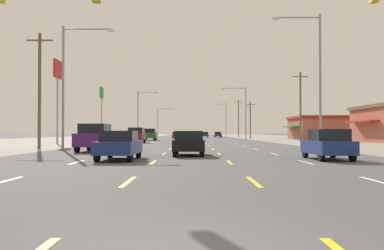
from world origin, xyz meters
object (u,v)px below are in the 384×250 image
(sedan_inner_left_farthest, at_px, (176,135))
(streetlight_left_row_1, at_px, (139,111))
(streetlight_right_row_0, at_px, (315,72))
(streetlight_left_row_0, at_px, (68,78))
(streetlight_left_row_2, at_px, (159,120))
(sedan_far_right_distant_a, at_px, (217,135))
(hatchback_far_right_near, at_px, (327,144))
(pole_sign_left_row_2, at_px, (101,99))
(sedan_inner_left_nearest, at_px, (119,145))
(suv_far_left_midfar, at_px, (95,137))
(suv_far_left_far, at_px, (136,135))
(sedan_inner_right_distant_b, at_px, (204,134))
(suv_far_left_farther, at_px, (150,134))
(pole_sign_left_row_1, at_px, (57,79))
(sedan_center_turn_mid, at_px, (188,143))
(streetlight_right_row_2, at_px, (224,118))
(streetlight_right_row_1, at_px, (243,109))

(sedan_inner_left_farthest, height_order, streetlight_left_row_1, streetlight_left_row_1)
(sedan_inner_left_farthest, height_order, streetlight_right_row_0, streetlight_right_row_0)
(streetlight_left_row_0, xyz_separation_m, streetlight_left_row_2, (0.10, 91.44, -0.59))
(sedan_far_right_distant_a, xyz_separation_m, streetlight_right_row_0, (3.02, -76.44, 5.36))
(hatchback_far_right_near, xyz_separation_m, pole_sign_left_row_2, (-24.00, 58.13, 6.92))
(sedan_inner_left_nearest, bearing_deg, pole_sign_left_row_2, 103.05)
(sedan_inner_left_nearest, height_order, suv_far_left_midfar, suv_far_left_midfar)
(sedan_inner_left_nearest, xyz_separation_m, suv_far_left_far, (-3.58, 33.41, 0.27))
(sedan_far_right_distant_a, height_order, streetlight_left_row_0, streetlight_left_row_0)
(sedan_inner_right_distant_b, bearing_deg, sedan_inner_left_nearest, -94.43)
(hatchback_far_right_near, distance_m, sedan_inner_left_farthest, 71.87)
(hatchback_far_right_near, relative_size, suv_far_left_farther, 0.80)
(suv_far_left_midfar, xyz_separation_m, pole_sign_left_row_1, (-8.32, 17.35, 6.39))
(suv_far_left_midfar, relative_size, sedan_inner_left_farthest, 1.09)
(sedan_center_turn_mid, bearing_deg, streetlight_left_row_0, 140.11)
(pole_sign_left_row_1, bearing_deg, streetlight_right_row_0, -30.10)
(sedan_center_turn_mid, height_order, pole_sign_left_row_2, pole_sign_left_row_2)
(suv_far_left_farther, relative_size, sedan_far_right_distant_a, 1.09)
(sedan_far_right_distant_a, relative_size, streetlight_left_row_0, 0.46)
(hatchback_far_right_near, relative_size, pole_sign_left_row_1, 0.41)
(pole_sign_left_row_1, bearing_deg, sedan_inner_right_distant_b, 74.08)
(suv_far_left_far, distance_m, sedan_inner_left_farthest, 38.03)
(streetlight_left_row_0, height_order, streetlight_right_row_2, streetlight_right_row_2)
(hatchback_far_right_near, bearing_deg, streetlight_right_row_2, 88.36)
(suv_far_left_farther, height_order, streetlight_left_row_2, streetlight_left_row_2)
(sedan_inner_right_distant_b, bearing_deg, sedan_center_turn_mid, -92.39)
(suv_far_left_far, height_order, streetlight_left_row_0, streetlight_left_row_0)
(sedan_far_right_distant_a, relative_size, streetlight_right_row_0, 0.42)
(streetlight_right_row_1, bearing_deg, streetlight_right_row_0, -89.82)
(sedan_inner_right_distant_b, xyz_separation_m, pole_sign_left_row_2, (-20.65, -34.09, 6.95))
(sedan_inner_left_nearest, height_order, streetlight_left_row_1, streetlight_left_row_1)
(suv_far_left_far, bearing_deg, streetlight_right_row_1, 55.20)
(pole_sign_left_row_1, bearing_deg, suv_far_left_far, 40.67)
(suv_far_left_far, height_order, streetlight_right_row_2, streetlight_right_row_2)
(suv_far_left_farther, xyz_separation_m, streetlight_left_row_1, (-2.68, 7.81, 4.28))
(sedan_inner_left_nearest, height_order, streetlight_right_row_0, streetlight_right_row_0)
(hatchback_far_right_near, distance_m, streetlight_left_row_2, 104.67)
(sedan_inner_right_distant_b, relative_size, pole_sign_left_row_2, 0.45)
(suv_far_left_midfar, xyz_separation_m, streetlight_left_row_0, (-2.79, 2.82, 4.64))
(suv_far_left_farther, xyz_separation_m, streetlight_left_row_0, (-2.66, -37.91, 4.64))
(sedan_inner_left_farthest, xyz_separation_m, streetlight_left_row_1, (-6.36, -13.58, 4.55))
(sedan_inner_left_nearest, distance_m, suv_far_left_farther, 49.98)
(sedan_center_turn_mid, relative_size, streetlight_right_row_2, 0.45)
(sedan_inner_right_distant_b, relative_size, streetlight_right_row_0, 0.42)
(pole_sign_left_row_1, relative_size, streetlight_right_row_2, 0.96)
(sedan_inner_left_farthest, bearing_deg, streetlight_right_row_1, -46.15)
(suv_far_left_midfar, distance_m, suv_far_left_far, 24.29)
(sedan_inner_left_farthest, height_order, streetlight_left_row_2, streetlight_left_row_2)
(hatchback_far_right_near, relative_size, sedan_far_right_distant_a, 0.87)
(sedan_inner_left_nearest, distance_m, streetlight_right_row_0, 18.75)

